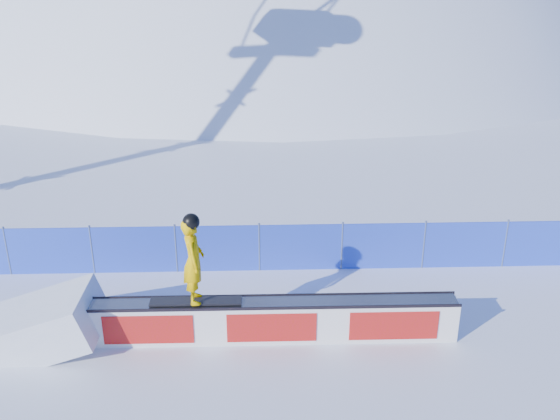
{
  "coord_description": "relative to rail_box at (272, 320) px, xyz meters",
  "views": [
    {
      "loc": [
        -0.97,
        -9.04,
        7.18
      ],
      "look_at": [
        -0.52,
        3.9,
        1.83
      ],
      "focal_mm": 40.0,
      "sensor_mm": 36.0,
      "label": 1
    }
  ],
  "objects": [
    {
      "name": "ground",
      "position": [
        0.77,
        -1.55,
        -0.44
      ],
      "size": [
        160.0,
        160.0,
        0.0
      ],
      "primitive_type": "plane",
      "color": "white",
      "rests_on": "ground"
    },
    {
      "name": "snow_hill",
      "position": [
        0.77,
        40.45,
        -18.44
      ],
      "size": [
        64.0,
        64.0,
        64.0
      ],
      "color": "white",
      "rests_on": "ground"
    },
    {
      "name": "safety_fence",
      "position": [
        0.77,
        2.95,
        0.17
      ],
      "size": [
        22.05,
        0.05,
        1.3
      ],
      "color": "blue",
      "rests_on": "ground"
    },
    {
      "name": "rail_box",
      "position": [
        0.0,
        0.0,
        0.0
      ],
      "size": [
        7.38,
        0.55,
        0.89
      ],
      "rotation": [
        0.0,
        0.0,
        -0.0
      ],
      "color": "white",
      "rests_on": "ground"
    },
    {
      "name": "snow_ramp",
      "position": [
        -4.61,
        0.02,
        -0.44
      ],
      "size": [
        2.54,
        1.6,
        1.58
      ],
      "primitive_type": null,
      "rotation": [
        0.0,
        -0.31,
        -0.0
      ],
      "color": "white",
      "rests_on": "ground"
    },
    {
      "name": "snowboarder",
      "position": [
        -1.48,
        0.01,
        1.36
      ],
      "size": [
        1.78,
        0.67,
        1.86
      ],
      "rotation": [
        0.0,
        0.0,
        1.67
      ],
      "color": "black",
      "rests_on": "rail_box"
    }
  ]
}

